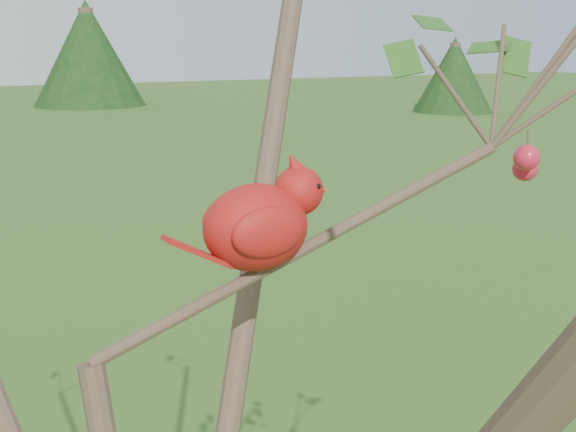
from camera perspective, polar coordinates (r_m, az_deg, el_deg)
name	(u,v)px	position (r m, az deg, el deg)	size (l,w,h in m)	color
crabapple_tree	(174,252)	(0.93, -8.13, -2.52)	(2.35, 2.05, 2.95)	#453325
cardinal	(261,222)	(1.08, -1.91, -0.43)	(0.25, 0.13, 0.17)	red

